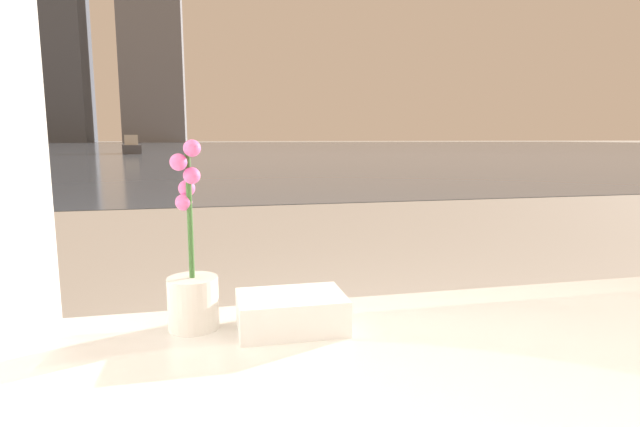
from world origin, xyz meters
TOP-DOWN VIEW (x-y plane):
  - potted_orchid at (-0.50, 0.93)m, footprint 0.11×0.11m
  - towel_stack at (-0.28, 0.88)m, footprint 0.24×0.16m
  - harbor_water at (0.00, 62.00)m, footprint 180.00×110.00m
  - harbor_boat_0 at (-5.10, 33.01)m, footprint 1.55×3.21m
  - skyline_tower_1 at (-31.11, 118.00)m, footprint 12.29×11.60m
  - skyline_tower_2 at (-11.60, 118.00)m, footprint 13.00×9.90m

SIDE VIEW (x-z plane):
  - harbor_water at x=0.00m, z-range 0.00..0.01m
  - harbor_boat_0 at x=-5.10m, z-range -0.16..0.99m
  - towel_stack at x=-0.28m, z-range 0.55..0.63m
  - potted_orchid at x=-0.50m, z-range 0.44..0.86m
  - skyline_tower_1 at x=-31.11m, z-range 0.00..38.27m
  - skyline_tower_2 at x=-11.60m, z-range 0.00..52.98m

